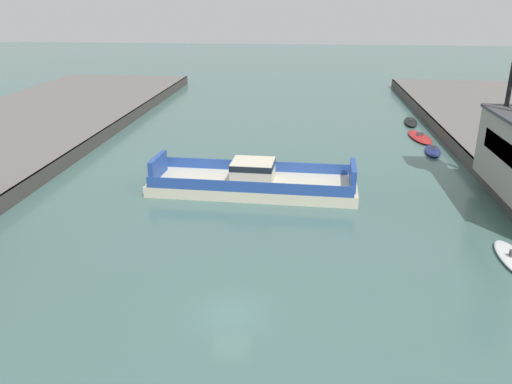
# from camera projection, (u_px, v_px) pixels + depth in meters

# --- Properties ---
(ground_plane) EXTENTS (400.00, 400.00, 0.00)m
(ground_plane) POSITION_uv_depth(u_px,v_px,m) (231.00, 314.00, 31.91)
(ground_plane) COLOR #476B66
(chain_ferry) EXTENTS (21.28, 7.70, 3.30)m
(chain_ferry) POSITION_uv_depth(u_px,v_px,m) (253.00, 182.00, 51.95)
(chain_ferry) COLOR beige
(chain_ferry) RESTS_ON ground
(moored_boat_near_left) EXTENTS (3.22, 8.08, 0.96)m
(moored_boat_near_left) POSITION_uv_depth(u_px,v_px,m) (420.00, 137.00, 71.72)
(moored_boat_near_left) COLOR red
(moored_boat_near_left) RESTS_ON ground
(moored_boat_mid_left) EXTENTS (2.61, 5.83, 1.06)m
(moored_boat_mid_left) POSITION_uv_depth(u_px,v_px,m) (433.00, 151.00, 65.02)
(moored_boat_mid_left) COLOR navy
(moored_boat_mid_left) RESTS_ON ground
(moored_boat_far_left) EXTENTS (2.65, 6.81, 1.07)m
(moored_boat_far_left) POSITION_uv_depth(u_px,v_px,m) (411.00, 122.00, 80.27)
(moored_boat_far_left) COLOR black
(moored_boat_far_left) RESTS_ON ground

